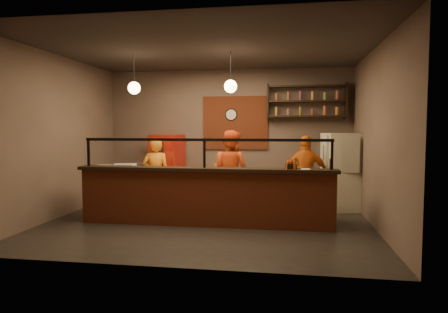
% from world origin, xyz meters
% --- Properties ---
extents(floor, '(6.00, 6.00, 0.00)m').
position_xyz_m(floor, '(0.00, 0.00, 0.00)').
color(floor, black).
rests_on(floor, ground).
extents(ceiling, '(6.00, 6.00, 0.00)m').
position_xyz_m(ceiling, '(0.00, 0.00, 3.20)').
color(ceiling, '#342C28').
rests_on(ceiling, wall_back).
extents(wall_back, '(6.00, 0.00, 6.00)m').
position_xyz_m(wall_back, '(0.00, 2.50, 1.60)').
color(wall_back, brown).
rests_on(wall_back, floor).
extents(wall_left, '(0.00, 5.00, 5.00)m').
position_xyz_m(wall_left, '(-3.00, 0.00, 1.60)').
color(wall_left, brown).
rests_on(wall_left, floor).
extents(wall_right, '(0.00, 5.00, 5.00)m').
position_xyz_m(wall_right, '(3.00, 0.00, 1.60)').
color(wall_right, brown).
rests_on(wall_right, floor).
extents(wall_front, '(6.00, 0.00, 6.00)m').
position_xyz_m(wall_front, '(0.00, -2.50, 1.60)').
color(wall_front, brown).
rests_on(wall_front, floor).
extents(brick_patch, '(1.60, 0.04, 1.30)m').
position_xyz_m(brick_patch, '(0.20, 2.47, 1.90)').
color(brick_patch, '#943D20').
rests_on(brick_patch, wall_back).
extents(service_counter, '(4.60, 0.25, 1.00)m').
position_xyz_m(service_counter, '(0.00, -0.30, 0.50)').
color(service_counter, '#943D20').
rests_on(service_counter, floor).
extents(counter_ledge, '(4.70, 0.37, 0.06)m').
position_xyz_m(counter_ledge, '(0.00, -0.30, 1.03)').
color(counter_ledge, black).
rests_on(counter_ledge, service_counter).
extents(worktop_cabinet, '(4.60, 0.75, 0.85)m').
position_xyz_m(worktop_cabinet, '(0.00, 0.20, 0.42)').
color(worktop_cabinet, gray).
rests_on(worktop_cabinet, floor).
extents(worktop, '(4.60, 0.75, 0.05)m').
position_xyz_m(worktop, '(0.00, 0.20, 0.88)').
color(worktop, silver).
rests_on(worktop, worktop_cabinet).
extents(sneeze_guard, '(4.50, 0.05, 0.52)m').
position_xyz_m(sneeze_guard, '(0.00, -0.30, 1.37)').
color(sneeze_guard, white).
rests_on(sneeze_guard, counter_ledge).
extents(wall_shelving, '(1.84, 0.28, 0.85)m').
position_xyz_m(wall_shelving, '(1.90, 2.32, 2.40)').
color(wall_shelving, black).
rests_on(wall_shelving, wall_back).
extents(wall_clock, '(0.30, 0.04, 0.30)m').
position_xyz_m(wall_clock, '(0.10, 2.46, 2.10)').
color(wall_clock, black).
rests_on(wall_clock, wall_back).
extents(pendant_left, '(0.24, 0.24, 0.77)m').
position_xyz_m(pendant_left, '(-1.50, 0.20, 2.55)').
color(pendant_left, black).
rests_on(pendant_left, ceiling).
extents(pendant_right, '(0.24, 0.24, 0.77)m').
position_xyz_m(pendant_right, '(0.40, 0.20, 2.55)').
color(pendant_right, black).
rests_on(pendant_right, ceiling).
extents(cook_left, '(0.64, 0.49, 1.56)m').
position_xyz_m(cook_left, '(-1.30, 0.87, 0.78)').
color(cook_left, orange).
rests_on(cook_left, floor).
extents(cook_mid, '(1.03, 0.94, 1.73)m').
position_xyz_m(cook_mid, '(0.28, 1.02, 0.86)').
color(cook_mid, '#D04113').
rests_on(cook_mid, floor).
extents(cook_right, '(0.97, 0.45, 1.62)m').
position_xyz_m(cook_right, '(1.86, 1.17, 0.81)').
color(cook_right, '#CE5A13').
rests_on(cook_right, floor).
extents(fridge, '(0.82, 0.79, 1.66)m').
position_xyz_m(fridge, '(2.60, 1.52, 0.83)').
color(fridge, beige).
rests_on(fridge, floor).
extents(red_cooler, '(0.82, 0.78, 1.61)m').
position_xyz_m(red_cooler, '(-1.45, 2.15, 0.80)').
color(red_cooler, '#B0160B').
rests_on(red_cooler, floor).
extents(pizza_dough, '(0.71, 0.71, 0.01)m').
position_xyz_m(pizza_dough, '(-0.02, 0.08, 0.91)').
color(pizza_dough, beige).
rests_on(pizza_dough, worktop).
extents(prep_tub_a, '(0.29, 0.24, 0.14)m').
position_xyz_m(prep_tub_a, '(-2.15, 0.12, 0.97)').
color(prep_tub_a, silver).
rests_on(prep_tub_a, worktop).
extents(prep_tub_b, '(0.33, 0.29, 0.14)m').
position_xyz_m(prep_tub_b, '(-1.71, 0.37, 0.97)').
color(prep_tub_b, white).
rests_on(prep_tub_b, worktop).
extents(prep_tub_c, '(0.41, 0.36, 0.17)m').
position_xyz_m(prep_tub_c, '(-1.69, 0.04, 0.99)').
color(prep_tub_c, silver).
rests_on(prep_tub_c, worktop).
extents(rolling_pin, '(0.40, 0.10, 0.07)m').
position_xyz_m(rolling_pin, '(-1.95, 0.27, 0.93)').
color(rolling_pin, gold).
rests_on(rolling_pin, worktop).
extents(condiment_caddy, '(0.19, 0.17, 0.09)m').
position_xyz_m(condiment_caddy, '(1.53, -0.30, 1.11)').
color(condiment_caddy, black).
rests_on(condiment_caddy, counter_ledge).
extents(pepper_mill, '(0.05, 0.05, 0.19)m').
position_xyz_m(pepper_mill, '(2.20, -0.29, 1.15)').
color(pepper_mill, black).
rests_on(pepper_mill, counter_ledge).
extents(small_plate, '(0.21, 0.21, 0.01)m').
position_xyz_m(small_plate, '(1.78, -0.36, 1.07)').
color(small_plate, silver).
rests_on(small_plate, counter_ledge).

